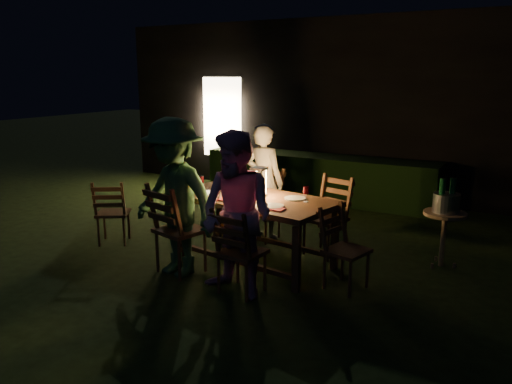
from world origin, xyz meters
The scene contains 29 objects.
garden_envelope centered at (-0.01, 6.15, 1.58)m, with size 40.00×40.00×3.20m.
dining_table centered at (-0.03, 0.49, 0.73)m, with size 2.07×1.27×0.81m.
chair_near_left centered at (-0.60, -0.20, 0.33)m, with size 0.60×0.62×1.09m.
chair_near_right centered at (0.29, -0.35, 0.29)m, with size 0.47×0.50×0.96m.
chair_far_left centered at (-0.35, 1.32, 0.30)m, with size 0.48×0.51×1.00m.
chair_far_right centered at (0.65, 1.16, 0.31)m, with size 0.56×0.59×1.01m.
chair_end centered at (1.19, 0.29, 0.28)m, with size 0.53×0.50×0.91m.
chair_spare centered at (-1.99, 0.19, 0.27)m, with size 0.57×0.58×0.90m.
person_house_side centered at (-0.34, 1.37, 0.79)m, with size 0.58×0.38×1.58m, color beige.
person_opp_right centered at (0.28, -0.39, 0.85)m, with size 0.82×0.64×1.69m, color #C185B4.
person_opp_left centered at (-0.60, -0.25, 0.88)m, with size 1.14×0.66×1.77m, color #2F5F37.
lantern centered at (0.03, 0.53, 0.97)m, with size 0.16×0.16×0.35m.
plate_far_left centered at (-0.53, 0.79, 0.82)m, with size 0.25×0.25×0.01m, color white.
plate_near_left centered at (-0.60, 0.36, 0.82)m, with size 0.25×0.25×0.01m, color white.
plate_far_right centered at (0.45, 0.63, 0.82)m, with size 0.25×0.25×0.01m, color white.
plate_near_right centered at (0.38, 0.20, 0.82)m, with size 0.25×0.25×0.01m, color white.
wineglass_a centered at (-0.28, 0.81, 0.90)m, with size 0.06×0.06×0.18m, color #59070F, non-canonical shape.
wineglass_b centered at (-0.76, 0.49, 0.90)m, with size 0.06×0.06×0.18m, color #59070F, non-canonical shape.
wineglass_c centered at (0.22, 0.16, 0.90)m, with size 0.06×0.06×0.18m, color #59070F, non-canonical shape.
wineglass_d centered at (0.62, 0.56, 0.90)m, with size 0.06×0.06×0.18m, color #59070F, non-canonical shape.
wineglass_e centered at (-0.17, 0.21, 0.90)m, with size 0.06×0.06×0.18m, color silver, non-canonical shape.
bottle_table centered at (-0.27, 0.53, 0.95)m, with size 0.07×0.07×0.28m, color #0F471E.
napkin_left centered at (-0.23, 0.20, 0.81)m, with size 0.18×0.14×0.01m, color red.
napkin_right centered at (0.47, 0.10, 0.81)m, with size 0.18×0.14×0.01m, color red.
phone centered at (-0.69, 0.29, 0.81)m, with size 0.14×0.07×0.01m, color black.
side_table centered at (1.99, 1.44, 0.58)m, with size 0.49×0.49×0.66m.
ice_bucket centered at (1.99, 1.44, 0.77)m, with size 0.30×0.30×0.22m, color #A5A8AD.
bottle_bucket_a centered at (1.94, 1.40, 0.82)m, with size 0.07×0.07×0.32m, color #0F471E.
bottle_bucket_b centered at (2.04, 1.48, 0.82)m, with size 0.07×0.07×0.32m, color #0F471E.
Camera 1 is at (2.73, -4.48, 2.21)m, focal length 35.00 mm.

